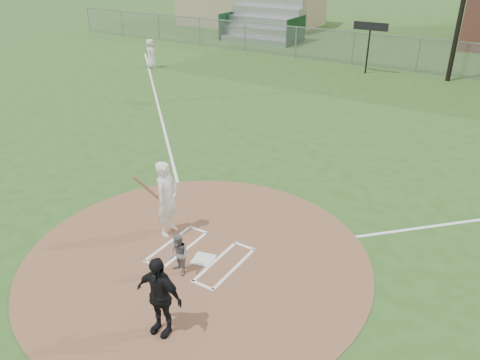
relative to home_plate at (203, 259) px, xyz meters
The scene contains 12 objects.
ground 0.19m from the home_plate, behind, with size 140.00×140.00×0.00m, color #27501B.
dirt_circle 0.19m from the home_plate, behind, with size 8.40×8.40×0.02m, color brown.
home_plate is the anchor object (origin of this frame).
foul_line_third 12.83m from the home_plate, 135.67° to the left, with size 0.10×24.00×0.01m, color white.
catcher 0.87m from the home_plate, 103.62° to the right, with size 0.50×0.39×1.03m, color slate.
umpire 2.54m from the home_plate, 74.02° to the right, with size 1.02×0.42×1.73m, color black.
ondeck_player 20.53m from the home_plate, 134.88° to the left, with size 0.85×0.55×1.74m, color silver.
batters_boxes 0.22m from the home_plate, 146.83° to the left, with size 2.08×1.88×0.01m.
batter_at_plate 1.87m from the home_plate, 160.62° to the left, with size 0.81×1.02×2.04m.
outfield_fence 21.99m from the home_plate, 90.47° to the left, with size 56.08×0.08×2.03m.
bleachers 29.34m from the home_plate, 116.73° to the left, with size 6.08×3.20×3.20m.
scoreboard_sign 20.48m from the home_plate, 97.57° to the left, with size 2.00×0.10×2.93m.
Camera 1 is at (5.80, -7.35, 6.83)m, focal length 35.00 mm.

